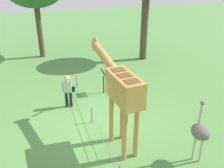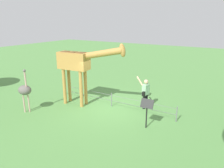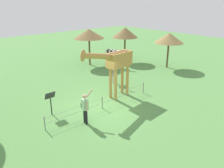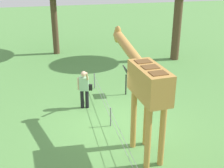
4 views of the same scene
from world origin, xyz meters
name	(u,v)px [view 2 (image 2 of 4)]	position (x,y,z in m)	size (l,w,h in m)	color
ground_plane	(110,108)	(0.00, 0.00, 0.00)	(60.00, 60.00, 0.00)	#568E47
giraffe	(79,64)	(-1.61, -0.46, 2.31)	(3.89, 0.85, 3.51)	#BC8942
visitor	(145,92)	(1.65, 0.91, 0.90)	(0.69, 0.59, 1.71)	black
ostrich	(25,90)	(-3.32, -2.64, 1.18)	(0.70, 0.56, 2.25)	#CC9E93
info_sign	(147,108)	(2.52, -1.04, 0.95)	(0.56, 0.21, 1.32)	black
wire_fence	(112,99)	(0.00, 0.21, 0.40)	(7.05, 0.05, 0.75)	slate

